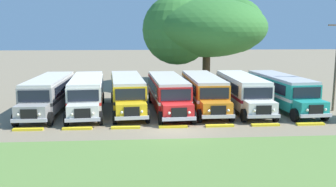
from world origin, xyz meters
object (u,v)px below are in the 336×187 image
object	(u,v)px
parked_bus_slot_6	(281,90)
utility_pole	(336,62)
parked_bus_slot_1	(87,92)
broad_shade_tree	(204,28)
parked_bus_slot_2	(127,91)
parked_bus_slot_4	(203,90)
parked_bus_slot_3	(168,92)
parked_bus_slot_5	(242,90)
parked_bus_slot_0	(49,93)

from	to	relation	value
parked_bus_slot_6	utility_pole	bearing A→B (deg)	65.66
parked_bus_slot_1	broad_shade_tree	size ratio (longest dim) A/B	0.71
parked_bus_slot_2	parked_bus_slot_4	world-z (taller)	same
parked_bus_slot_3	broad_shade_tree	size ratio (longest dim) A/B	0.70
broad_shade_tree	utility_pole	bearing A→B (deg)	-60.66
broad_shade_tree	parked_bus_slot_4	bearing A→B (deg)	-99.58
parked_bus_slot_5	parked_bus_slot_4	bearing A→B (deg)	-92.82
parked_bus_slot_3	broad_shade_tree	xyz separation A→B (m)	(5.38, 13.90, 5.45)
parked_bus_slot_0	utility_pole	xyz separation A→B (m)	(23.76, -1.49, 2.53)
parked_bus_slot_4	utility_pole	bearing A→B (deg)	79.87
parked_bus_slot_1	parked_bus_slot_4	xyz separation A→B (m)	(9.88, 0.31, 0.00)
parked_bus_slot_0	utility_pole	distance (m)	23.94
parked_bus_slot_4	utility_pole	distance (m)	11.18
parked_bus_slot_0	parked_bus_slot_3	distance (m)	9.90
parked_bus_slot_5	parked_bus_slot_6	xyz separation A→B (m)	(3.45, -0.08, 0.00)
utility_pole	parked_bus_slot_4	bearing A→B (deg)	170.92
parked_bus_slot_6	parked_bus_slot_5	bearing A→B (deg)	-95.14
parked_bus_slot_4	parked_bus_slot_2	bearing A→B (deg)	-91.09
parked_bus_slot_5	parked_bus_slot_6	distance (m)	3.45
broad_shade_tree	parked_bus_slot_2	bearing A→B (deg)	-123.34
parked_bus_slot_4	parked_bus_slot_6	distance (m)	6.80
parked_bus_slot_3	parked_bus_slot_5	bearing A→B (deg)	89.48
parked_bus_slot_0	parked_bus_slot_4	size ratio (longest dim) A/B	1.00
parked_bus_slot_2	parked_bus_slot_3	xyz separation A→B (m)	(3.43, -0.51, 0.00)
parked_bus_slot_1	utility_pole	xyz separation A→B (m)	(20.63, -1.41, 2.53)
parked_bus_slot_1	utility_pole	bearing A→B (deg)	81.30
parked_bus_slot_1	parked_bus_slot_4	world-z (taller)	same
parked_bus_slot_1	parked_bus_slot_2	xyz separation A→B (m)	(3.33, 0.32, 0.00)
parked_bus_slot_0	utility_pole	size ratio (longest dim) A/B	1.41
parked_bus_slot_1	parked_bus_slot_2	bearing A→B (deg)	90.61
parked_bus_slot_6	parked_bus_slot_4	bearing A→B (deg)	-95.84
parked_bus_slot_0	parked_bus_slot_1	xyz separation A→B (m)	(3.13, -0.09, 0.00)
broad_shade_tree	utility_pole	xyz separation A→B (m)	(8.49, -15.11, -2.92)
parked_bus_slot_5	parked_bus_slot_2	bearing A→B (deg)	-91.04
parked_bus_slot_0	parked_bus_slot_6	xyz separation A→B (m)	(19.81, -0.01, 0.00)
parked_bus_slot_0	parked_bus_slot_2	size ratio (longest dim) A/B	0.99
parked_bus_slot_5	utility_pole	world-z (taller)	utility_pole
parked_bus_slot_1	parked_bus_slot_6	distance (m)	16.67
parked_bus_slot_0	broad_shade_tree	xyz separation A→B (m)	(15.27, 13.62, 5.45)
parked_bus_slot_1	parked_bus_slot_0	bearing A→B (deg)	-96.38
parked_bus_slot_6	broad_shade_tree	world-z (taller)	broad_shade_tree
parked_bus_slot_1	broad_shade_tree	world-z (taller)	broad_shade_tree
parked_bus_slot_4	parked_bus_slot_1	bearing A→B (deg)	-89.25
parked_bus_slot_3	parked_bus_slot_1	bearing A→B (deg)	-95.18
parked_bus_slot_1	parked_bus_slot_3	bearing A→B (deg)	83.58
parked_bus_slot_2	parked_bus_slot_6	size ratio (longest dim) A/B	1.00
utility_pole	parked_bus_slot_1	bearing A→B (deg)	176.10
parked_bus_slot_2	parked_bus_slot_0	bearing A→B (deg)	-93.04
parked_bus_slot_3	utility_pole	bearing A→B (deg)	81.43
parked_bus_slot_4	broad_shade_tree	world-z (taller)	broad_shade_tree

